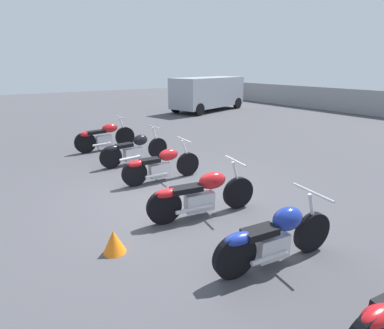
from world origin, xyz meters
The scene contains 8 objects.
ground_plane centered at (0.00, 0.00, 0.00)m, with size 60.00×60.00×0.00m, color #424247.
motorcycle_slot_0 centered at (-4.58, 0.14, 0.45)m, with size 0.71×2.05×1.04m.
motorcycle_slot_1 centered at (-2.68, 0.35, 0.41)m, with size 0.68×2.13×0.98m.
motorcycle_slot_2 centered at (-1.01, 0.31, 0.40)m, with size 0.68×2.02×0.97m.
motorcycle_slot_3 centered at (0.99, 0.08, 0.43)m, with size 0.72×2.14×1.00m.
motorcycle_slot_4 centered at (2.72, 0.07, 0.43)m, with size 0.72×1.98×0.99m.
parked_van centered at (-10.16, 8.63, 1.13)m, with size 3.25×5.54×2.02m.
traffic_cone_far centered at (1.21, -1.68, 0.18)m, with size 0.34×0.34×0.36m.
Camera 1 is at (5.06, -2.88, 2.65)m, focal length 28.00 mm.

